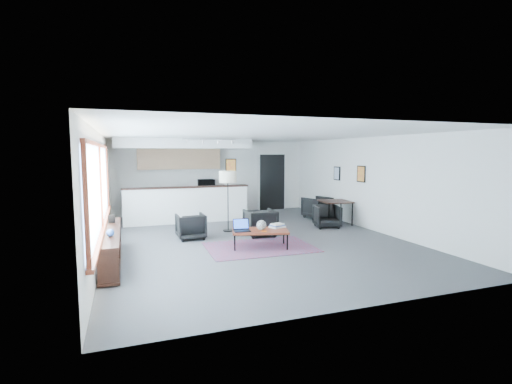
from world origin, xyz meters
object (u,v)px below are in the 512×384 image
object	(u,v)px
armchair_left	(191,225)
armchair_right	(260,221)
floor_lamp	(228,179)
dining_chair_near	(327,217)
dining_chair_far	(317,208)
coffee_table	(260,231)
dining_table	(335,203)
ceramic_pot	(261,225)
book_stack	(277,226)
microwave	(206,183)
laptop	(241,227)

from	to	relation	value
armchair_left	armchair_right	bearing A→B (deg)	169.04
floor_lamp	dining_chair_near	size ratio (longest dim) A/B	2.74
armchair_right	dining_chair_far	size ratio (longest dim) A/B	1.16
coffee_table	armchair_right	world-z (taller)	armchair_right
dining_chair_near	floor_lamp	bearing A→B (deg)	-176.09
dining_table	ceramic_pot	bearing A→B (deg)	-148.22
ceramic_pot	dining_table	size ratio (longest dim) A/B	0.24
floor_lamp	book_stack	bearing A→B (deg)	-70.46
coffee_table	dining_table	xyz separation A→B (m)	(3.13, 1.90, 0.27)
armchair_right	microwave	size ratio (longest dim) A/B	1.42
armchair_left	dining_chair_near	distance (m)	3.97
coffee_table	dining_chair_far	bearing A→B (deg)	59.78
dining_chair_near	laptop	bearing A→B (deg)	-140.91
dining_chair_near	dining_chair_far	xyz separation A→B (m)	(0.50, 1.51, 0.03)
book_stack	dining_table	size ratio (longest dim) A/B	0.41
microwave	dining_table	bearing A→B (deg)	-47.44
book_stack	dining_chair_near	size ratio (longest dim) A/B	0.63
dining_chair_near	dining_table	bearing A→B (deg)	50.90
laptop	armchair_right	bearing A→B (deg)	58.35
dining_chair_near	microwave	bearing A→B (deg)	141.97
book_stack	microwave	bearing A→B (deg)	97.28
laptop	ceramic_pot	bearing A→B (deg)	-4.45
coffee_table	ceramic_pot	bearing A→B (deg)	-36.44
laptop	book_stack	bearing A→B (deg)	9.43
laptop	dining_chair_far	world-z (taller)	laptop
armchair_left	coffee_table	bearing A→B (deg)	132.24
book_stack	microwave	world-z (taller)	microwave
book_stack	dining_table	xyz separation A→B (m)	(2.66, 1.80, 0.19)
laptop	dining_table	size ratio (longest dim) A/B	0.42
armchair_left	armchair_right	xyz separation A→B (m)	(1.76, -0.29, 0.04)
laptop	dining_table	world-z (taller)	dining_table
armchair_right	dining_chair_far	world-z (taller)	armchair_right
floor_lamp	dining_chair_near	xyz separation A→B (m)	(2.83, -0.49, -1.14)
armchair_left	microwave	xyz separation A→B (m)	(1.18, 3.64, 0.76)
floor_lamp	dining_chair_near	world-z (taller)	floor_lamp
microwave	dining_chair_near	bearing A→B (deg)	-55.43
coffee_table	dining_chair_far	world-z (taller)	dining_chair_far
armchair_right	dining_chair_near	bearing A→B (deg)	-167.86
dining_table	dining_chair_far	xyz separation A→B (m)	(-0.00, 1.13, -0.32)
coffee_table	dining_chair_near	distance (m)	3.03
coffee_table	armchair_left	distance (m)	1.95
floor_lamp	microwave	xyz separation A→B (m)	(0.04, 3.05, -0.33)
ceramic_pot	dining_chair_near	size ratio (longest dim) A/B	0.37
coffee_table	book_stack	size ratio (longest dim) A/B	3.64
dining_chair_far	microwave	distance (m)	3.94
coffee_table	armchair_left	world-z (taller)	armchair_left
coffee_table	dining_chair_far	xyz separation A→B (m)	(3.13, 3.03, -0.05)
laptop	armchair_right	world-z (taller)	armchair_right
book_stack	armchair_left	distance (m)	2.23
armchair_right	dining_table	size ratio (longest dim) A/B	0.83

